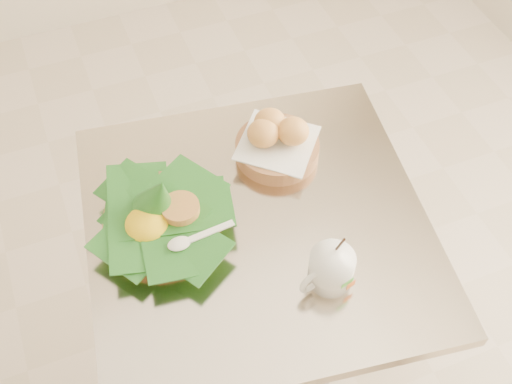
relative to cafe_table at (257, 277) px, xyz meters
name	(u,v)px	position (x,y,z in m)	size (l,w,h in m)	color
cafe_table	(257,277)	(0.00, 0.00, 0.00)	(0.79, 0.79, 0.75)	gray
rice_basket	(160,216)	(-0.19, 0.06, 0.26)	(0.29, 0.29, 0.15)	#B57C4D
bread_basket	(276,141)	(0.11, 0.16, 0.26)	(0.22, 0.22, 0.10)	#B57C4D
coffee_mug	(330,269)	(0.08, -0.18, 0.26)	(0.12, 0.09, 0.15)	white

